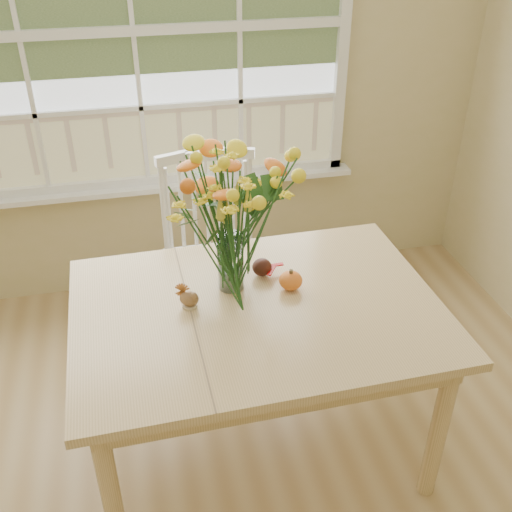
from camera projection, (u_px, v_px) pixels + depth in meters
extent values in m
cube|color=#C8BB80|center=(137.00, 69.00, 3.16)|extent=(4.00, 0.02, 2.70)
cube|color=silver|center=(133.00, 30.00, 3.04)|extent=(2.20, 0.00, 1.60)
cube|color=white|center=(149.00, 188.00, 3.45)|extent=(2.42, 0.12, 0.03)
cube|color=tan|center=(257.00, 310.00, 2.36)|extent=(1.46, 1.05, 0.04)
cube|color=tan|center=(257.00, 324.00, 2.40)|extent=(1.34, 0.93, 0.10)
cylinder|color=tan|center=(111.00, 496.00, 2.09)|extent=(0.07, 0.07, 0.73)
cylinder|color=tan|center=(104.00, 342.00, 2.79)|extent=(0.07, 0.07, 0.73)
cylinder|color=tan|center=(439.00, 429.00, 2.35)|extent=(0.07, 0.07, 0.73)
cylinder|color=tan|center=(357.00, 303.00, 3.05)|extent=(0.07, 0.07, 0.73)
cube|color=white|center=(215.00, 270.00, 3.07)|extent=(0.49, 0.47, 0.05)
cube|color=white|center=(207.00, 206.00, 3.08)|extent=(0.49, 0.04, 0.55)
cylinder|color=white|center=(187.00, 336.00, 3.02)|extent=(0.04, 0.04, 0.48)
cylinder|color=white|center=(178.00, 296.00, 3.32)|extent=(0.04, 0.04, 0.48)
cylinder|color=white|center=(259.00, 326.00, 3.10)|extent=(0.04, 0.04, 0.48)
cylinder|color=white|center=(245.00, 287.00, 3.39)|extent=(0.04, 0.04, 0.48)
cylinder|color=white|center=(231.00, 262.00, 2.40)|extent=(0.11, 0.11, 0.24)
ellipsoid|color=orange|center=(291.00, 281.00, 2.43)|extent=(0.10, 0.10, 0.07)
cylinder|color=#CCB78C|center=(190.00, 306.00, 2.35)|extent=(0.06, 0.06, 0.01)
ellipsoid|color=brown|center=(189.00, 299.00, 2.33)|extent=(0.09, 0.08, 0.06)
ellipsoid|color=#38160F|center=(262.00, 268.00, 2.52)|extent=(0.08, 0.08, 0.07)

